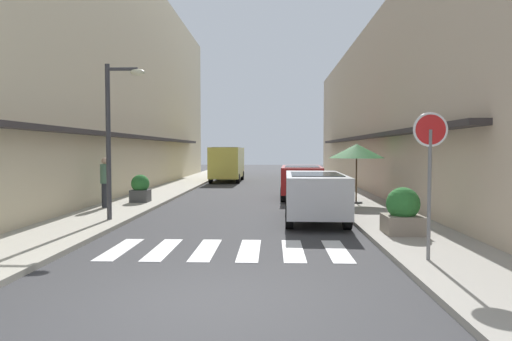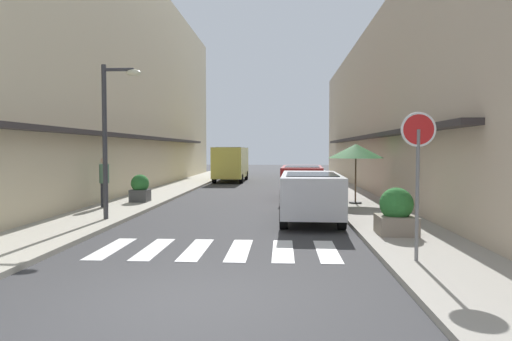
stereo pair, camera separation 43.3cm
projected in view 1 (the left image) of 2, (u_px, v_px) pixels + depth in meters
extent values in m
plane|color=#38383A|center=(252.00, 194.00, 22.15)|extent=(87.08, 87.08, 0.00)
cube|color=#ADA899|center=(162.00, 193.00, 22.31)|extent=(2.36, 55.41, 0.12)
cube|color=#9E998E|center=(345.00, 193.00, 21.99)|extent=(2.36, 55.41, 0.12)
cube|color=beige|center=(94.00, 79.00, 23.16)|extent=(5.00, 37.62, 11.68)
cube|color=#332D2D|center=(148.00, 138.00, 23.20)|extent=(0.50, 26.34, 0.16)
cube|color=#C6B299|center=(416.00, 109.00, 22.64)|extent=(5.00, 37.62, 8.45)
cube|color=#332D2D|center=(361.00, 138.00, 22.80)|extent=(0.50, 26.34, 0.16)
cube|color=silver|center=(120.00, 249.00, 9.91)|extent=(0.45, 2.20, 0.01)
cube|color=silver|center=(163.00, 250.00, 9.88)|extent=(0.45, 2.20, 0.01)
cube|color=silver|center=(206.00, 250.00, 9.84)|extent=(0.45, 2.20, 0.01)
cube|color=silver|center=(249.00, 250.00, 9.81)|extent=(0.45, 2.20, 0.01)
cube|color=silver|center=(293.00, 251.00, 9.77)|extent=(0.45, 2.20, 0.01)
cube|color=silver|center=(337.00, 251.00, 9.74)|extent=(0.45, 2.20, 0.01)
cube|color=silver|center=(315.00, 192.00, 13.88)|extent=(1.88, 4.50, 1.13)
cube|color=black|center=(316.00, 183.00, 13.65)|extent=(1.54, 2.54, 0.56)
cylinder|color=black|center=(289.00, 204.00, 15.43)|extent=(0.24, 0.65, 0.64)
cylinder|color=black|center=(335.00, 205.00, 15.32)|extent=(0.24, 0.65, 0.64)
cylinder|color=black|center=(289.00, 217.00, 12.50)|extent=(0.24, 0.65, 0.64)
cylinder|color=black|center=(347.00, 218.00, 12.39)|extent=(0.24, 0.65, 0.64)
cube|color=maroon|center=(302.00, 179.00, 20.19)|extent=(1.93, 4.01, 1.13)
cube|color=black|center=(302.00, 172.00, 19.98)|extent=(1.57, 2.27, 0.56)
cylinder|color=black|center=(284.00, 189.00, 21.57)|extent=(0.25, 0.65, 0.64)
cylinder|color=black|center=(318.00, 189.00, 21.44)|extent=(0.25, 0.65, 0.64)
cylinder|color=black|center=(283.00, 194.00, 18.98)|extent=(0.25, 0.65, 0.64)
cylinder|color=black|center=(321.00, 195.00, 18.85)|extent=(0.25, 0.65, 0.64)
cube|color=#D8CC4C|center=(227.00, 162.00, 31.09)|extent=(2.00, 5.42, 2.03)
cube|color=black|center=(227.00, 151.00, 30.79)|extent=(1.67, 3.04, 0.56)
cylinder|color=black|center=(218.00, 175.00, 32.96)|extent=(0.23, 0.64, 0.64)
cylinder|color=black|center=(242.00, 175.00, 32.88)|extent=(0.23, 0.64, 0.64)
cylinder|color=black|center=(211.00, 178.00, 29.40)|extent=(0.23, 0.64, 0.64)
cylinder|color=black|center=(238.00, 179.00, 29.32)|extent=(0.23, 0.64, 0.64)
cylinder|color=slate|center=(429.00, 195.00, 8.43)|extent=(0.07, 0.07, 2.45)
cylinder|color=red|center=(430.00, 130.00, 8.38)|extent=(0.64, 0.03, 0.64)
torus|color=white|center=(430.00, 130.00, 8.38)|extent=(0.65, 0.05, 0.65)
cylinder|color=#38383D|center=(108.00, 142.00, 13.32)|extent=(0.14, 0.14, 4.59)
cylinder|color=#38383D|center=(122.00, 69.00, 13.20)|extent=(0.90, 0.10, 0.10)
ellipsoid|color=beige|center=(138.00, 72.00, 13.19)|extent=(0.44, 0.28, 0.20)
cylinder|color=#262626|center=(356.00, 202.00, 17.54)|extent=(0.48, 0.48, 0.06)
cylinder|color=#4C3823|center=(356.00, 177.00, 17.49)|extent=(0.06, 0.06, 2.03)
cone|color=#19511E|center=(357.00, 151.00, 17.45)|extent=(2.13, 2.13, 0.55)
cube|color=gray|center=(403.00, 224.00, 11.16)|extent=(0.92, 0.92, 0.46)
sphere|color=#2D7533|center=(403.00, 204.00, 11.13)|extent=(0.82, 0.82, 0.82)
cube|color=#4C4C4C|center=(140.00, 196.00, 17.92)|extent=(0.70, 0.70, 0.48)
sphere|color=#2D7533|center=(140.00, 184.00, 17.90)|extent=(0.71, 0.71, 0.71)
cylinder|color=#282B33|center=(105.00, 195.00, 16.18)|extent=(0.26, 0.26, 0.87)
cylinder|color=#4C7259|center=(105.00, 174.00, 16.14)|extent=(0.34, 0.34, 0.69)
sphere|color=tan|center=(105.00, 161.00, 16.12)|extent=(0.24, 0.24, 0.24)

